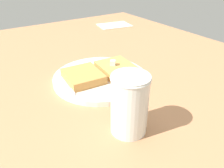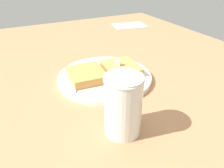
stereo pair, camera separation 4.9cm
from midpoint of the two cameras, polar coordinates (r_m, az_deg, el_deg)
table_surface at (r=66.50cm, az=-10.70°, el=2.09°), size 118.89×118.89×2.69cm
plate at (r=60.14cm, az=-5.41°, el=1.68°), size 25.64×25.64×1.39cm
toast_slice_left at (r=61.27cm, az=-1.27°, el=4.13°), size 9.71×10.82×2.17cm
toast_slice_middle at (r=57.82cm, az=-9.95°, el=1.98°), size 9.71×10.82×2.17cm
butter_pat_primary at (r=60.19cm, az=-2.13°, el=5.51°), size 1.91×1.89×1.42cm
fork at (r=59.75cm, az=-12.71°, el=1.66°), size 7.56×15.29×0.36cm
syrup_jar at (r=40.25cm, az=1.07°, el=-5.93°), size 7.18×7.18×11.92cm
napkin at (r=112.79cm, az=-0.68°, el=15.08°), size 17.29×13.67×0.30cm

